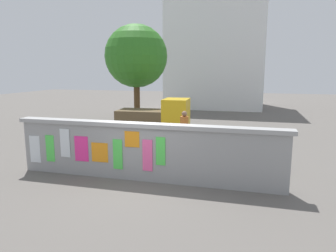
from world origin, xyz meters
name	(u,v)px	position (x,y,z in m)	size (l,w,h in m)	color
ground	(194,130)	(0.00, 8.00, 0.00)	(60.00, 60.00, 0.00)	#605B56
poster_wall	(144,151)	(-0.01, 0.00, 0.89)	(8.29, 0.42, 1.73)	#959595
auto_rickshaw_truck	(157,117)	(-1.60, 6.43, 0.90)	(3.67, 1.67, 1.85)	black
motorcycle	(256,156)	(3.20, 1.89, 0.46)	(1.88, 0.64, 0.87)	black
bicycle_near	(159,150)	(-0.22, 2.13, 0.36)	(1.66, 0.59, 0.95)	black
person_walking	(184,126)	(0.38, 3.77, 0.99)	(0.48, 0.48, 1.62)	purple
tree_roadside	(136,56)	(-3.81, 9.44, 4.06)	(3.75, 3.75, 5.95)	brown
building_background	(217,53)	(-0.18, 19.90, 4.73)	(8.35, 7.01, 9.42)	white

